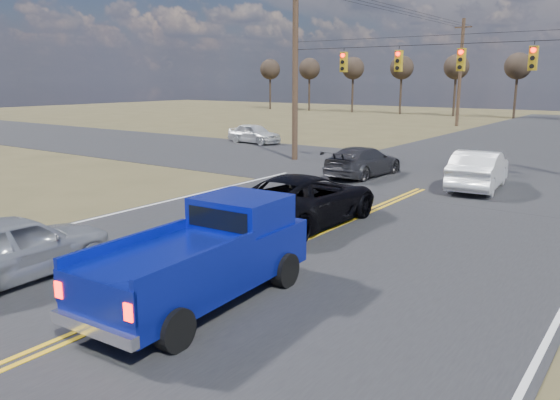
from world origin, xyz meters
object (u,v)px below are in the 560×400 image
Objects in this scene: silver_suv at (14,247)px; cross_car_west at (254,134)px; pickup_truck at (206,256)px; dgrey_car_queue at (363,161)px; black_suv at (305,199)px; white_car_queue at (478,170)px.

silver_suv reaches higher than cross_car_west.
silver_suv is at bearing -162.95° from pickup_truck.
pickup_truck is 28.09m from cross_car_west.
pickup_truck is 1.31× the size of cross_car_west.
cross_car_west reaches higher than dgrey_car_queue.
white_car_queue is (2.78, 8.77, 0.02)m from black_suv.
white_car_queue reaches higher than black_suv.
pickup_truck is 1.13× the size of dgrey_car_queue.
black_suv is 22.07m from cross_car_west.
white_car_queue is at bearing -111.22° from silver_suv.
silver_suv is at bearing 72.82° from black_suv.
white_car_queue is 1.19× the size of cross_car_west.
cross_car_west is (-14.90, 16.27, -0.09)m from black_suv.
black_suv reaches higher than silver_suv.
pickup_truck is 1.20× the size of silver_suv.
black_suv is at bearing 108.70° from dgrey_car_queue.
silver_suv reaches higher than dgrey_car_queue.
dgrey_car_queue is (-5.27, 0.00, -0.11)m from white_car_queue.
silver_suv is 1.09× the size of cross_car_west.
white_car_queue is 1.02× the size of dgrey_car_queue.
black_suv reaches higher than dgrey_car_queue.
black_suv is (-1.75, 6.35, -0.18)m from pickup_truck.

